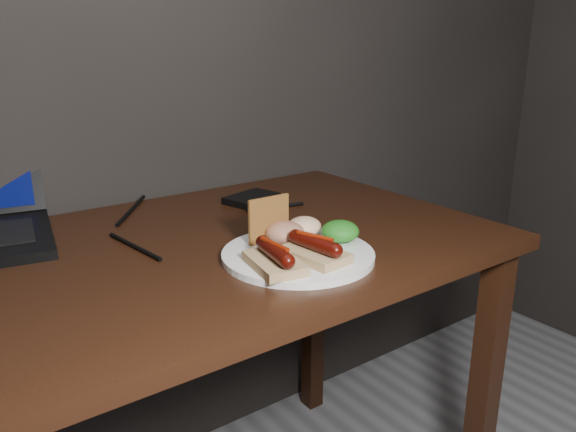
% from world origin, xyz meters
% --- Properties ---
extents(desk, '(1.40, 0.70, 0.75)m').
position_xyz_m(desk, '(0.00, 1.38, 0.66)').
color(desk, black).
rests_on(desk, ground).
extents(hard_drive, '(0.14, 0.11, 0.02)m').
position_xyz_m(hard_drive, '(0.37, 1.57, 0.76)').
color(hard_drive, black).
rests_on(hard_drive, desk).
extents(desk_cables, '(0.93, 0.41, 0.01)m').
position_xyz_m(desk_cables, '(-0.02, 1.53, 0.75)').
color(desk_cables, black).
rests_on(desk_cables, desk).
extents(plate, '(0.35, 0.35, 0.01)m').
position_xyz_m(plate, '(0.24, 1.21, 0.76)').
color(plate, white).
rests_on(plate, desk).
extents(bread_sausage_left, '(0.09, 0.13, 0.04)m').
position_xyz_m(bread_sausage_left, '(0.16, 1.18, 0.78)').
color(bread_sausage_left, tan).
rests_on(bread_sausage_left, plate).
extents(bread_sausage_center, '(0.08, 0.12, 0.04)m').
position_xyz_m(bread_sausage_center, '(0.24, 1.17, 0.78)').
color(bread_sausage_center, tan).
rests_on(bread_sausage_center, plate).
extents(crispbread, '(0.08, 0.01, 0.08)m').
position_xyz_m(crispbread, '(0.23, 1.29, 0.80)').
color(crispbread, '#AA662E').
rests_on(crispbread, plate).
extents(salad_greens, '(0.07, 0.07, 0.04)m').
position_xyz_m(salad_greens, '(0.33, 1.21, 0.78)').
color(salad_greens, '#1B5C12').
rests_on(salad_greens, plate).
extents(salsa_mound, '(0.07, 0.07, 0.04)m').
position_xyz_m(salsa_mound, '(0.25, 1.26, 0.78)').
color(salsa_mound, maroon).
rests_on(salsa_mound, plate).
extents(coleslaw_mound, '(0.06, 0.06, 0.04)m').
position_xyz_m(coleslaw_mound, '(0.30, 1.28, 0.78)').
color(coleslaw_mound, beige).
rests_on(coleslaw_mound, plate).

